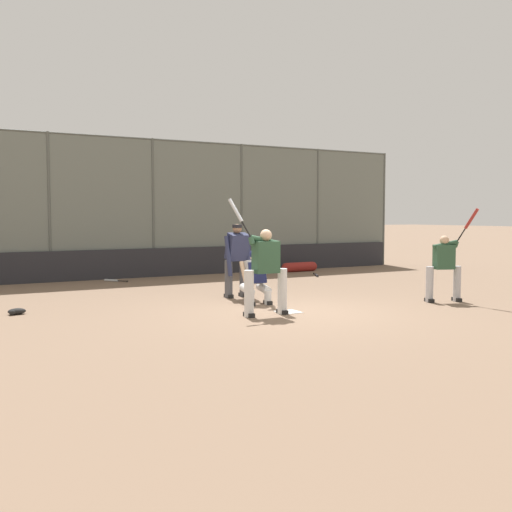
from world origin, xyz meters
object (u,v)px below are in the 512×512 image
at_px(spare_bat_by_padding, 316,275).
at_px(batter_on_deck, 444,266).
at_px(spare_bat_near_backstop, 113,280).
at_px(equipment_bag_dugout_side, 300,267).
at_px(batter_at_plate, 265,269).
at_px(catcher_behind_plate, 256,276).
at_px(umpire_home, 237,258).
at_px(fielding_glove_on_dirt, 16,311).

bearing_deg(spare_bat_by_padding, batter_on_deck, 19.21).
distance_m(batter_on_deck, spare_bat_near_backstop, 9.15).
distance_m(spare_bat_near_backstop, equipment_bag_dugout_side, 6.33).
xyz_separation_m(batter_at_plate, catcher_behind_plate, (-0.55, -1.35, -0.29)).
relative_size(batter_at_plate, batter_on_deck, 1.08).
bearing_deg(catcher_behind_plate, spare_bat_by_padding, -133.12).
bearing_deg(spare_bat_near_backstop, batter_on_deck, 179.88).
xyz_separation_m(umpire_home, spare_bat_near_backstop, (1.61, -4.62, -0.88)).
bearing_deg(spare_bat_by_padding, umpire_home, -28.51).
bearing_deg(umpire_home, spare_bat_by_padding, -147.95).
height_order(batter_at_plate, fielding_glove_on_dirt, batter_at_plate).
bearing_deg(umpire_home, batter_on_deck, 138.81).
distance_m(catcher_behind_plate, fielding_glove_on_dirt, 4.82).
xyz_separation_m(batter_at_plate, fielding_glove_on_dirt, (4.12, -2.39, -0.83)).
xyz_separation_m(umpire_home, equipment_bag_dugout_side, (-4.72, -4.59, -0.75)).
xyz_separation_m(fielding_glove_on_dirt, equipment_bag_dugout_side, (-9.51, -4.68, 0.10)).
bearing_deg(spare_bat_near_backstop, catcher_behind_plate, 159.21).
distance_m(batter_on_deck, fielding_glove_on_dirt, 8.90).
distance_m(catcher_behind_plate, equipment_bag_dugout_side, 7.51).
bearing_deg(batter_on_deck, spare_bat_by_padding, 101.66).
xyz_separation_m(catcher_behind_plate, umpire_home, (-0.12, -1.13, 0.31)).
bearing_deg(batter_at_plate, umpire_home, -105.49).
bearing_deg(catcher_behind_plate, umpire_home, -92.59).
distance_m(spare_bat_near_backstop, spare_bat_by_padding, 6.16).
bearing_deg(batter_on_deck, batter_at_plate, -166.08).
relative_size(catcher_behind_plate, umpire_home, 0.69).
relative_size(umpire_home, spare_bat_near_backstop, 2.44).
relative_size(spare_bat_by_padding, fielding_glove_on_dirt, 2.49).
xyz_separation_m(umpire_home, fielding_glove_on_dirt, (4.79, 0.09, -0.85)).
relative_size(catcher_behind_plate, spare_bat_by_padding, 1.42).
bearing_deg(batter_on_deck, umpire_home, 160.70).
bearing_deg(catcher_behind_plate, batter_at_plate, 71.34).
relative_size(batter_on_deck, spare_bat_near_backstop, 2.95).
bearing_deg(fielding_glove_on_dirt, spare_bat_near_backstop, -124.04).
bearing_deg(equipment_bag_dugout_side, batter_at_plate, 52.67).
height_order(fielding_glove_on_dirt, equipment_bag_dugout_side, equipment_bag_dugout_side).
height_order(umpire_home, spare_bat_by_padding, umpire_home).
height_order(batter_at_plate, spare_bat_near_backstop, batter_at_plate).
distance_m(batter_at_plate, umpire_home, 2.57).
bearing_deg(catcher_behind_plate, spare_bat_near_backstop, -71.97).
distance_m(umpire_home, spare_bat_near_backstop, 4.97).
distance_m(catcher_behind_plate, spare_bat_by_padding, 6.19).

